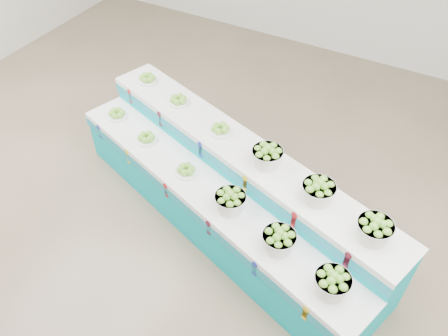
{
  "coord_description": "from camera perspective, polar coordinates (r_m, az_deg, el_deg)",
  "views": [
    {
      "loc": [
        2.03,
        -2.58,
        4.31
      ],
      "look_at": [
        0.32,
        0.5,
        0.87
      ],
      "focal_mm": 36.26,
      "sensor_mm": 36.0,
      "label": 1
    }
  ],
  "objects": [
    {
      "name": "basket_lower_left",
      "position": [
        4.63,
        0.8,
        -4.18
      ],
      "size": [
        0.42,
        0.42,
        0.24
      ],
      "primitive_type": null,
      "rotation": [
        0.0,
        0.0,
        -0.32
      ],
      "color": "silver",
      "rests_on": "display_stand"
    },
    {
      "name": "basket_upper_left",
      "position": [
        4.69,
        5.48,
        1.52
      ],
      "size": [
        0.42,
        0.42,
        0.24
      ],
      "primitive_type": null,
      "rotation": [
        0.0,
        0.0,
        -0.32
      ],
      "color": "silver",
      "rests_on": "display_stand"
    },
    {
      "name": "basket_upper_right",
      "position": [
        4.23,
        18.43,
        -7.35
      ],
      "size": [
        0.42,
        0.42,
        0.24
      ],
      "primitive_type": null,
      "rotation": [
        0.0,
        0.0,
        -0.32
      ],
      "color": "silver",
      "rests_on": "display_stand"
    },
    {
      "name": "basket_lower_right",
      "position": [
        4.17,
        13.49,
        -13.91
      ],
      "size": [
        0.42,
        0.42,
        0.24
      ],
      "primitive_type": null,
      "rotation": [
        0.0,
        0.0,
        -0.32
      ],
      "color": "silver",
      "rests_on": "display_stand"
    },
    {
      "name": "plate_lower_left",
      "position": [
        5.98,
        -13.35,
        6.72
      ],
      "size": [
        0.33,
        0.33,
        0.11
      ],
      "primitive_type": "cylinder",
      "rotation": [
        0.0,
        0.0,
        -0.32
      ],
      "color": "white",
      "rests_on": "display_stand"
    },
    {
      "name": "plate_upper_mid",
      "position": [
        5.58,
        -5.78,
        8.59
      ],
      "size": [
        0.33,
        0.33,
        0.11
      ],
      "primitive_type": "cylinder",
      "rotation": [
        0.0,
        0.0,
        -0.32
      ],
      "color": "white",
      "rests_on": "display_stand"
    },
    {
      "name": "plate_lower_mid",
      "position": [
        5.54,
        -9.77,
        3.85
      ],
      "size": [
        0.33,
        0.33,
        0.11
      ],
      "primitive_type": "cylinder",
      "rotation": [
        0.0,
        0.0,
        -0.32
      ],
      "color": "white",
      "rests_on": "display_stand"
    },
    {
      "name": "plate_upper_right",
      "position": [
        5.11,
        -0.47,
        5.0
      ],
      "size": [
        0.33,
        0.33,
        0.11
      ],
      "primitive_type": "cylinder",
      "rotation": [
        0.0,
        0.0,
        -0.32
      ],
      "color": "white",
      "rests_on": "display_stand"
    },
    {
      "name": "display_stand",
      "position": [
        5.18,
        -0.0,
        -2.85
      ],
      "size": [
        4.33,
        2.35,
        1.02
      ],
      "primitive_type": null,
      "rotation": [
        0.0,
        0.0,
        -0.32
      ],
      "color": "#05B0C0",
      "rests_on": "ground"
    },
    {
      "name": "plate_upper_left",
      "position": [
        6.02,
        -9.64,
        11.13
      ],
      "size": [
        0.33,
        0.33,
        0.11
      ],
      "primitive_type": "cylinder",
      "rotation": [
        0.0,
        0.0,
        -0.32
      ],
      "color": "white",
      "rests_on": "display_stand"
    },
    {
      "name": "plate_lower_right",
      "position": [
        5.07,
        -4.81,
        -0.19
      ],
      "size": [
        0.33,
        0.33,
        0.11
      ],
      "primitive_type": "cylinder",
      "rotation": [
        0.0,
        0.0,
        -0.32
      ],
      "color": "white",
      "rests_on": "display_stand"
    },
    {
      "name": "basket_upper_mid",
      "position": [
        4.41,
        11.81,
        -2.86
      ],
      "size": [
        0.42,
        0.42,
        0.24
      ],
      "primitive_type": null,
      "rotation": [
        0.0,
        0.0,
        -0.32
      ],
      "color": "silver",
      "rests_on": "display_stand"
    },
    {
      "name": "ground",
      "position": [
        5.42,
        -5.65,
        -8.72
      ],
      "size": [
        10.0,
        10.0,
        0.0
      ],
      "primitive_type": "plane",
      "color": "brown",
      "rests_on": "ground"
    },
    {
      "name": "basket_lower_mid",
      "position": [
        4.35,
        6.94,
        -9.0
      ],
      "size": [
        0.42,
        0.42,
        0.24
      ],
      "primitive_type": null,
      "rotation": [
        0.0,
        0.0,
        -0.32
      ],
      "color": "silver",
      "rests_on": "display_stand"
    }
  ]
}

